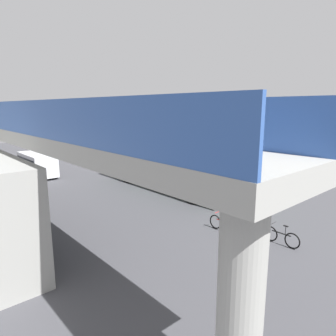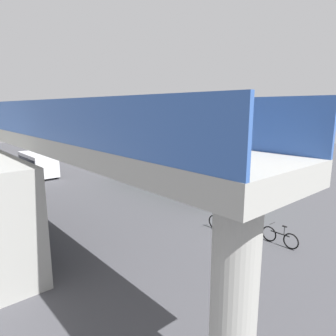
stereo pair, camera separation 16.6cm
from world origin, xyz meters
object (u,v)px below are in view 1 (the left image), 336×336
object	(u,v)px
bicycle_black	(281,237)
traffic_sign	(216,160)
bicycle_red	(224,224)
parked_van	(37,163)
pedestrian	(131,158)
city_bus	(168,164)

from	to	relation	value
bicycle_black	traffic_sign	world-z (taller)	traffic_sign
bicycle_red	bicycle_black	xyz separation A→B (m)	(-2.61, -0.78, 0.00)
parked_van	pedestrian	distance (m)	8.94
bicycle_black	bicycle_red	bearing A→B (deg)	16.55
pedestrian	traffic_sign	bearing A→B (deg)	-173.45
bicycle_red	traffic_sign	bearing A→B (deg)	-47.79
bicycle_red	pedestrian	world-z (taller)	pedestrian
bicycle_black	traffic_sign	distance (m)	11.41
pedestrian	parked_van	bearing A→B (deg)	78.81
city_bus	pedestrian	distance (m)	9.51
pedestrian	traffic_sign	world-z (taller)	traffic_sign
pedestrian	bicycle_red	bearing A→B (deg)	160.05
city_bus	parked_van	distance (m)	12.29
bicycle_red	city_bus	bearing A→B (deg)	-22.61
city_bus	parked_van	world-z (taller)	city_bus
city_bus	pedestrian	world-z (taller)	city_bus
city_bus	bicycle_black	distance (m)	10.87
city_bus	traffic_sign	xyz separation A→B (m)	(-1.23, -4.03, 0.01)
city_bus	traffic_sign	size ratio (longest dim) A/B	4.12
city_bus	bicycle_black	world-z (taller)	city_bus
city_bus	traffic_sign	world-z (taller)	city_bus
city_bus	bicycle_black	xyz separation A→B (m)	(-10.47, 2.49, -1.51)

